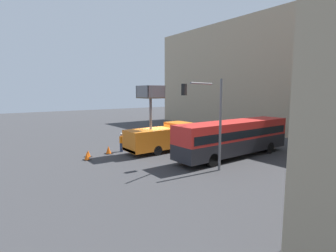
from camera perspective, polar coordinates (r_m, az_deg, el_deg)
name	(u,v)px	position (r m, az deg, el deg)	size (l,w,h in m)	color
ground_plane	(155,150)	(26.11, -2.83, -5.26)	(120.00, 120.00, 0.00)	#38383A
building_backdrop_far	(281,75)	(42.06, 23.44, 10.17)	(44.00, 10.00, 16.33)	tan
utility_truck	(161,136)	(25.15, -1.62, -2.21)	(2.43, 6.69, 6.30)	orange
city_bus	(234,136)	(23.81, 14.20, -2.12)	(2.51, 12.28, 3.19)	#232328
traffic_light_pole	(207,109)	(19.66, 8.56, 3.62)	(3.30, 3.05, 6.67)	slate
road_worker_near_truck	(121,142)	(25.67, -10.12, -3.50)	(0.38, 0.38, 1.83)	navy
road_worker_directing	(202,150)	(22.52, 7.41, -5.11)	(0.38, 0.38, 1.75)	navy
traffic_cone_near_truck	(88,154)	(24.42, -16.98, -5.80)	(0.54, 0.54, 0.61)	black
traffic_cone_mid_road	(87,156)	(23.37, -17.23, -6.32)	(0.59, 0.59, 0.67)	black
traffic_cone_far_side	(109,150)	(25.16, -12.82, -5.13)	(0.64, 0.64, 0.73)	black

